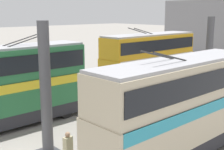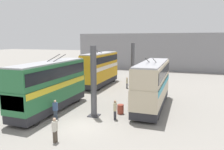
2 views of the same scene
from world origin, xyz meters
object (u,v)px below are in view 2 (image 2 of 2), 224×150
(person_by_left_row, at_px, (115,109))
(person_aisle_foreground, at_px, (55,129))
(person_by_right_row, at_px, (55,109))
(bus_right_near, at_px, (50,83))
(person_aisle_midway, at_px, (127,83))
(oil_drum, at_px, (120,109))
(bus_left_near, at_px, (152,82))
(bus_right_mid, at_px, (100,67))

(person_by_left_row, distance_m, person_aisle_foreground, 6.17)
(person_by_left_row, relative_size, person_by_right_row, 0.99)
(bus_right_near, relative_size, person_by_left_row, 5.72)
(person_by_left_row, xyz_separation_m, person_aisle_foreground, (-5.60, 2.60, 0.00))
(person_by_left_row, distance_m, person_by_right_row, 5.42)
(bus_right_near, bearing_deg, person_by_right_row, -137.68)
(person_aisle_foreground, bearing_deg, person_by_left_row, -117.05)
(bus_right_near, height_order, person_aisle_midway, bus_right_near)
(person_aisle_foreground, height_order, oil_drum, person_aisle_foreground)
(person_aisle_midway, bearing_deg, bus_right_near, -124.70)
(person_aisle_foreground, bearing_deg, person_by_right_row, -58.97)
(person_by_right_row, bearing_deg, bus_left_near, 111.81)
(bus_right_mid, xyz_separation_m, person_by_left_row, (-13.63, -6.97, -1.95))
(bus_right_near, xyz_separation_m, person_by_right_row, (-2.00, -1.82, -1.88))
(person_by_right_row, distance_m, person_aisle_midway, 14.77)
(bus_right_mid, bearing_deg, bus_right_near, 180.00)
(person_by_right_row, xyz_separation_m, person_aisle_foreground, (-3.90, -2.55, -0.00))
(bus_right_near, distance_m, person_by_right_row, 3.29)
(person_by_left_row, bearing_deg, oil_drum, -99.66)
(bus_left_near, xyz_separation_m, bus_right_mid, (8.90, 9.54, 0.15))
(person_aisle_foreground, distance_m, person_aisle_midway, 18.41)
(bus_right_mid, bearing_deg, person_aisle_midway, -100.13)
(bus_right_mid, height_order, person_by_left_row, bus_right_mid)
(bus_right_near, distance_m, person_by_left_row, 7.22)
(bus_right_near, relative_size, oil_drum, 11.29)
(person_aisle_midway, xyz_separation_m, oil_drum, (-11.11, -2.37, -0.41))
(bus_left_near, relative_size, person_by_left_row, 5.69)
(bus_left_near, relative_size, oil_drum, 11.23)
(person_by_right_row, bearing_deg, person_by_left_row, 90.31)
(person_by_right_row, relative_size, oil_drum, 1.98)
(person_by_right_row, relative_size, person_aisle_foreground, 1.00)
(bus_left_near, distance_m, person_aisle_midway, 9.66)
(person_by_right_row, relative_size, person_aisle_midway, 1.10)
(bus_left_near, xyz_separation_m, person_aisle_midway, (8.08, 4.95, -1.89))
(person_aisle_midway, bearing_deg, bus_right_mid, 155.32)
(person_aisle_foreground, xyz_separation_m, person_aisle_midway, (18.41, -0.23, -0.10))
(bus_left_near, relative_size, bus_right_near, 1.00)
(person_by_right_row, xyz_separation_m, oil_drum, (3.40, -5.15, -0.51))
(person_aisle_foreground, bearing_deg, bus_right_mid, -79.34)
(oil_drum, bearing_deg, bus_right_near, 101.43)
(person_by_right_row, bearing_deg, person_aisle_midway, 151.21)
(bus_right_near, bearing_deg, person_aisle_midway, -20.16)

